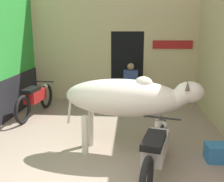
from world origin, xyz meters
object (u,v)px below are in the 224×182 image
cow (127,98)px  crate (219,153)px  shopkeeper_seated (130,84)px  plastic_stool (121,95)px  motorcycle_far (35,98)px  motorcycle_near (156,151)px

cow → crate: (1.53, -0.17, -0.85)m
crate → shopkeeper_seated: bearing=115.4°
cow → plastic_stool: (-0.24, 3.13, -0.75)m
shopkeeper_seated → crate: size_ratio=2.72×
shopkeeper_seated → plastic_stool: size_ratio=2.69×
plastic_stool → crate: (1.77, -3.30, -0.10)m
shopkeeper_seated → plastic_stool: 0.51m
motorcycle_far → crate: size_ratio=4.39×
cow → shopkeeper_seated: cow is taller
shopkeeper_seated → crate: bearing=-64.6°
motorcycle_far → plastic_stool: size_ratio=4.35×
motorcycle_far → shopkeeper_seated: (2.36, 1.05, 0.18)m
crate → cow: bearing=173.6°
motorcycle_far → plastic_stool: motorcycle_far is taller
motorcycle_near → plastic_stool: size_ratio=4.43×
shopkeeper_seated → motorcycle_far: bearing=-156.1°
cow → shopkeeper_seated: size_ratio=1.96×
plastic_stool → cow: bearing=-85.7°
motorcycle_near → shopkeeper_seated: (-0.38, 3.75, 0.18)m
cow → plastic_stool: bearing=94.3°
plastic_stool → crate: 3.74m
motorcycle_far → shopkeeper_seated: size_ratio=1.62×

